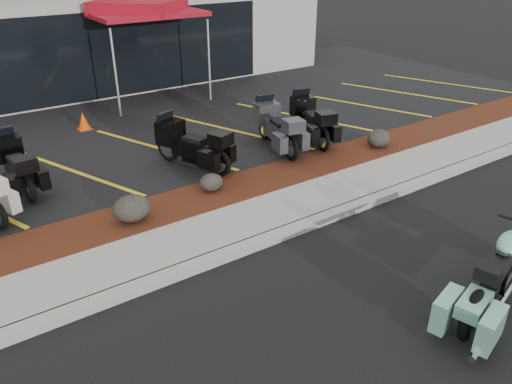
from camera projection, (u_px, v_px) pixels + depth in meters
ground at (309, 264)px, 8.07m from camera, size 90.00×90.00×0.00m
curb at (276, 236)px, 8.70m from camera, size 24.00×0.25×0.15m
sidewalk at (253, 219)px, 9.22m from camera, size 24.00×1.20×0.15m
mulch_bed at (220, 195)px, 10.10m from camera, size 24.00×1.20×0.16m
upper_lot at (123, 123)px, 14.08m from camera, size 26.00×9.60×0.15m
dealership_building at (52, 24)px, 17.83m from camera, size 18.00×8.16×4.00m
boulder_left at (132, 208)px, 8.92m from camera, size 0.68×0.57×0.48m
boulder_mid at (211, 182)px, 10.04m from camera, size 0.49×0.41×0.35m
boulder_right at (378, 138)px, 12.16m from camera, size 0.61×0.50×0.43m
touring_black_front at (7, 153)px, 10.41m from camera, size 0.86×2.00×1.14m
touring_black_mid at (167, 137)px, 11.22m from camera, size 1.46×2.18×1.18m
touring_grey at (265, 117)px, 12.46m from camera, size 1.15×2.15×1.19m
touring_black_rear at (301, 110)px, 12.99m from camera, size 1.32×2.16×1.17m
traffic_cone at (83, 121)px, 13.31m from camera, size 0.42×0.42×0.47m
popup_canopy at (140, 9)px, 15.04m from camera, size 3.31×3.31×2.98m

